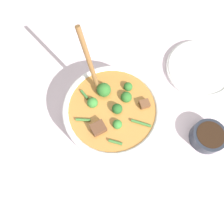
{
  "coord_description": "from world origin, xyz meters",
  "views": [
    {
      "loc": [
        0.06,
        0.2,
        0.61
      ],
      "look_at": [
        0.0,
        0.0,
        0.05
      ],
      "focal_mm": 35.0,
      "sensor_mm": 36.0,
      "label": 1
    }
  ],
  "objects": [
    {
      "name": "stew_bowl",
      "position": [
        0.0,
        -0.0,
        0.05
      ],
      "size": [
        0.26,
        0.26,
        0.26
      ],
      "color": "white",
      "rests_on": "ground_plane"
    },
    {
      "name": "empty_plate",
      "position": [
        -0.32,
        -0.08,
        0.01
      ],
      "size": [
        0.22,
        0.22,
        0.02
      ],
      "color": "white",
      "rests_on": "ground_plane"
    },
    {
      "name": "condiment_bowl",
      "position": [
        -0.24,
        0.13,
        0.02
      ],
      "size": [
        0.09,
        0.09,
        0.04
      ],
      "color": "#232833",
      "rests_on": "ground_plane"
    },
    {
      "name": "ground_plane",
      "position": [
        0.0,
        0.0,
        0.0
      ],
      "size": [
        4.0,
        4.0,
        0.0
      ],
      "primitive_type": "plane",
      "color": "silver"
    }
  ]
}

